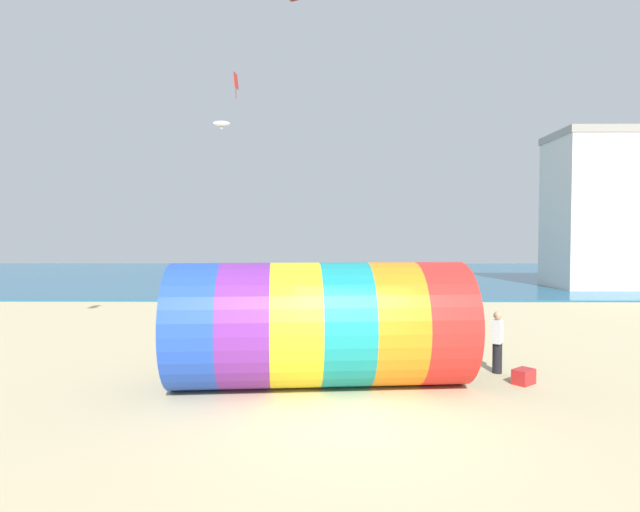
{
  "coord_description": "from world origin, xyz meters",
  "views": [
    {
      "loc": [
        -0.63,
        -9.4,
        3.51
      ],
      "look_at": [
        -0.75,
        4.35,
        3.0
      ],
      "focal_mm": 28.0,
      "sensor_mm": 36.0,
      "label": 1
    }
  ],
  "objects": [
    {
      "name": "ground_plane",
      "position": [
        0.0,
        0.0,
        0.0
      ],
      "size": [
        120.0,
        120.0,
        0.0
      ],
      "primitive_type": "plane",
      "color": "#CCBA8C"
    },
    {
      "name": "sea",
      "position": [
        0.0,
        37.71,
        0.05
      ],
      "size": [
        120.0,
        40.0,
        0.1
      ],
      "primitive_type": "cube",
      "color": "#236084",
      "rests_on": "ground"
    },
    {
      "name": "giant_inflatable_tube",
      "position": [
        -0.72,
        2.36,
        1.46
      ],
      "size": [
        7.15,
        3.49,
        2.92
      ],
      "color": "blue",
      "rests_on": "ground"
    },
    {
      "name": "kite_handler",
      "position": [
        3.86,
        3.44,
        0.81
      ],
      "size": [
        0.37,
        0.42,
        1.61
      ],
      "color": "black",
      "rests_on": "ground"
    },
    {
      "name": "kite_white_parafoil",
      "position": [
        -4.69,
        10.42,
        8.02
      ],
      "size": [
        0.7,
        0.37,
        0.37
      ],
      "color": "white"
    },
    {
      "name": "kite_red_diamond",
      "position": [
        -5.14,
        16.25,
        11.49
      ],
      "size": [
        0.2,
        0.54,
        1.3
      ],
      "color": "red"
    },
    {
      "name": "bystander_near_water",
      "position": [
        -0.42,
        8.06,
        0.77
      ],
      "size": [
        0.41,
        0.41,
        1.54
      ],
      "color": "black",
      "rests_on": "ground"
    },
    {
      "name": "bystander_mid_beach",
      "position": [
        -4.4,
        8.84,
        0.78
      ],
      "size": [
        0.39,
        0.28,
        1.54
      ],
      "color": "#726651",
      "rests_on": "ground"
    },
    {
      "name": "promenade_building",
      "position": [
        19.2,
        24.77,
        5.35
      ],
      "size": [
        8.51,
        4.9,
        10.67
      ],
      "color": "silver",
      "rests_on": "ground"
    },
    {
      "name": "cooler_box",
      "position": [
        4.16,
        2.47,
        0.18
      ],
      "size": [
        0.63,
        0.61,
        0.36
      ],
      "primitive_type": "cube",
      "rotation": [
        0.0,
        0.0,
        0.69
      ],
      "color": "red",
      "rests_on": "ground"
    }
  ]
}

